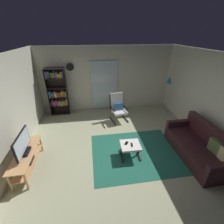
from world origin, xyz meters
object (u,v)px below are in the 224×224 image
at_px(bookshelf_near_tv, 57,91).
at_px(lounge_armchair, 118,106).
at_px(wall_clock, 70,67).
at_px(floor_lamp_by_shelf, 168,84).
at_px(tv_remote, 132,145).
at_px(leather_sofa, 200,147).
at_px(ottoman, 130,147).
at_px(tv_stand, 27,158).
at_px(television, 22,144).
at_px(cell_phone, 126,143).

height_order(bookshelf_near_tv, lounge_armchair, bookshelf_near_tv).
bearing_deg(wall_clock, floor_lamp_by_shelf, -11.31).
height_order(lounge_armchair, tv_remote, lounge_armchair).
bearing_deg(floor_lamp_by_shelf, leather_sofa, -95.26).
bearing_deg(tv_remote, ottoman, 145.72).
relative_size(tv_stand, leather_sofa, 0.70).
xyz_separation_m(ottoman, floor_lamp_by_shelf, (2.07, 2.29, 0.92)).
bearing_deg(bookshelf_near_tv, television, -97.10).
relative_size(floor_lamp_by_shelf, wall_clock, 5.36).
height_order(bookshelf_near_tv, leather_sofa, bookshelf_near_tv).
height_order(ottoman, cell_phone, cell_phone).
bearing_deg(television, bookshelf_near_tv, 82.90).
distance_m(ottoman, floor_lamp_by_shelf, 3.22).
bearing_deg(wall_clock, leather_sofa, -43.56).
bearing_deg(floor_lamp_by_shelf, lounge_armchair, -172.96).
relative_size(lounge_armchair, tv_remote, 7.10).
xyz_separation_m(tv_stand, cell_phone, (2.49, 0.11, 0.06)).
relative_size(lounge_armchair, floor_lamp_by_shelf, 0.66).
xyz_separation_m(lounge_armchair, floor_lamp_by_shelf, (2.03, 0.25, 0.70)).
xyz_separation_m(tv_stand, lounge_armchair, (2.63, 2.09, 0.20)).
height_order(television, bookshelf_near_tv, bookshelf_near_tv).
relative_size(tv_remote, floor_lamp_by_shelf, 0.09).
distance_m(television, ottoman, 2.62).
bearing_deg(tv_remote, lounge_armchair, 97.24).
bearing_deg(tv_stand, ottoman, 1.03).
height_order(television, ottoman, television).
xyz_separation_m(floor_lamp_by_shelf, wall_clock, (-3.72, 0.74, 0.61)).
xyz_separation_m(tv_remote, wall_clock, (-1.68, 3.06, 1.45)).
bearing_deg(leather_sofa, cell_phone, 169.85).
bearing_deg(cell_phone, ottoman, -0.44).
xyz_separation_m(ottoman, tv_remote, (0.03, -0.03, 0.08)).
height_order(bookshelf_near_tv, cell_phone, bookshelf_near_tv).
distance_m(lounge_armchair, cell_phone, 1.99).
relative_size(ottoman, tv_remote, 3.70).
bearing_deg(lounge_armchair, bookshelf_near_tv, 160.14).
relative_size(leather_sofa, ottoman, 3.60).
distance_m(television, leather_sofa, 4.45).
relative_size(tv_remote, cell_phone, 1.03).
relative_size(tv_remote, wall_clock, 0.50).
bearing_deg(bookshelf_near_tv, ottoman, -52.11).
distance_m(ottoman, wall_clock, 3.78).
height_order(cell_phone, floor_lamp_by_shelf, floor_lamp_by_shelf).
bearing_deg(floor_lamp_by_shelf, television, -153.41).
bearing_deg(tv_stand, floor_lamp_by_shelf, 26.62).
bearing_deg(lounge_armchair, television, -141.65).
height_order(tv_stand, television, television).
bearing_deg(wall_clock, lounge_armchair, -30.40).
relative_size(tv_stand, tv_remote, 9.29).
distance_m(tv_remote, floor_lamp_by_shelf, 3.20).
bearing_deg(ottoman, leather_sofa, -8.75).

